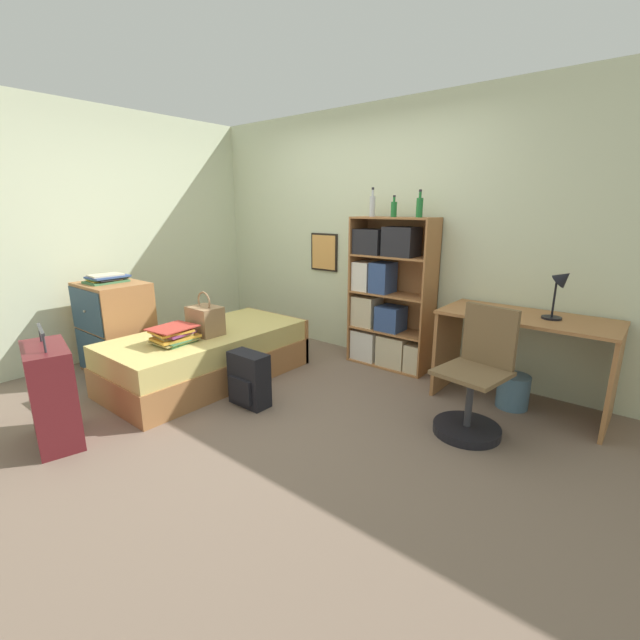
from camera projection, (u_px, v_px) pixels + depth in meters
name	position (u px, v px, depth m)	size (l,w,h in m)	color
ground_plane	(262.00, 399.00, 3.66)	(14.00, 14.00, 0.00)	#756051
wall_back	(370.00, 236.00, 4.55)	(10.00, 0.09, 2.60)	beige
wall_left	(120.00, 235.00, 4.66)	(0.06, 10.00, 2.60)	beige
bed	(210.00, 355.00, 4.06)	(0.92, 1.85, 0.47)	#A36B3D
handbag	(205.00, 320.00, 3.88)	(0.30, 0.23, 0.40)	#93704C
book_stack_on_bed	(174.00, 335.00, 3.64)	(0.33, 0.40, 0.14)	#427A4C
suitcase	(52.00, 395.00, 2.93)	(0.59, 0.38, 0.83)	#5B191E
dresser	(116.00, 327.00, 4.23)	(0.66, 0.54, 0.89)	#A36B3D
magazine_pile_on_dresser	(107.00, 279.00, 4.13)	(0.29, 0.37, 0.08)	#427A4C
bookcase	(385.00, 300.00, 4.33)	(0.85, 0.33, 1.50)	#A36B3D
bottle_green	(372.00, 205.00, 4.22)	(0.06, 0.06, 0.28)	#B7BCC1
bottle_brown	(394.00, 209.00, 4.05)	(0.06, 0.06, 0.20)	#1E6B2D
bottle_clear	(420.00, 207.00, 3.88)	(0.06, 0.06, 0.25)	#1E6B2D
desk	(524.00, 343.00, 3.42)	(1.29, 0.61, 0.77)	#A36B3D
desk_lamp	(561.00, 285.00, 3.18)	(0.19, 0.14, 0.40)	black
desk_chair	(473.00, 394.00, 3.07)	(0.50, 0.50, 0.92)	black
backpack	(249.00, 380.00, 3.51)	(0.35, 0.20, 0.45)	black
waste_bin	(513.00, 391.00, 3.49)	(0.25, 0.25, 0.27)	slate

